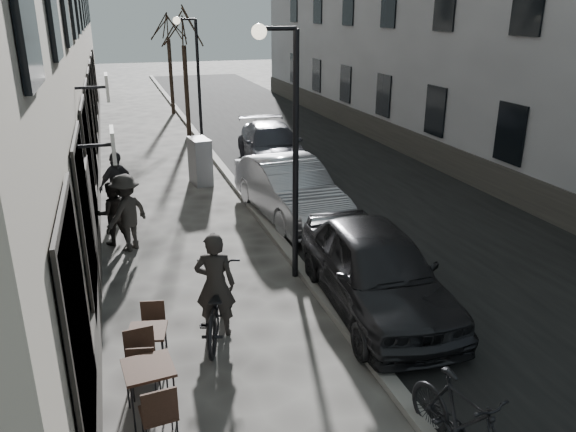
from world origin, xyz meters
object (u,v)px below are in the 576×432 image
utility_cabinet (200,161)px  streetlamp_near (287,129)px  tree_far (167,24)px  bicycle (216,304)px  pedestrian_near (112,213)px  pedestrian_far (117,186)px  moped (462,421)px  car_far (272,145)px  streetlamp_far (194,70)px  tree_near (183,27)px  car_mid (290,189)px  car_near (376,269)px  bistro_set_c (148,346)px  pedestrian_mid (127,213)px  bistro_set_b (150,386)px

utility_cabinet → streetlamp_near: bearing=-92.5°
tree_far → bicycle: tree_far is taller
pedestrian_near → pedestrian_far: bearing=-106.5°
moped → car_far: bearing=72.7°
streetlamp_far → moped: bearing=-88.3°
tree_near → car_mid: bearing=-84.5°
tree_far → car_near: size_ratio=1.21×
streetlamp_near → tree_near: (0.07, 15.00, 1.50)m
bistro_set_c → pedestrian_near: bearing=105.9°
streetlamp_far → pedestrian_far: (-3.25, -7.31, -2.23)m
bistro_set_c → car_mid: size_ratio=0.31×
pedestrian_near → moped: bearing=104.4°
bistro_set_c → moped: 4.69m
utility_cabinet → moped: utility_cabinet is taller
utility_cabinet → pedestrian_near: (-2.80, -4.37, 0.03)m
bistro_set_c → pedestrian_near: pedestrian_near is taller
car_near → car_far: car_near is taller
bistro_set_c → car_near: size_ratio=0.31×
pedestrian_mid → car_far: (5.32, 6.40, -0.19)m
tree_far → car_far: (2.14, -12.08, -3.94)m
pedestrian_mid → car_far: bearing=-171.7°
bicycle → car_near: size_ratio=0.46×
pedestrian_near → car_far: pedestrian_near is taller
moped → car_near: bearing=69.7°
bistro_set_b → utility_cabinet: size_ratio=1.10×
tree_far → moped: size_ratio=3.08×
tree_near → pedestrian_near: (-3.50, -12.01, -3.89)m
streetlamp_far → car_far: 4.51m
car_near → moped: (-0.65, -3.78, -0.25)m
bistro_set_b → pedestrian_mid: (-0.02, 6.08, 0.43)m
pedestrian_near → car_near: car_near is taller
moped → bistro_set_c: bearing=128.7°
streetlamp_far → car_far: size_ratio=1.02×
streetlamp_near → car_near: size_ratio=1.08×
bistro_set_c → car_near: car_near is taller
bistro_set_b → bistro_set_c: size_ratio=1.12×
tree_far → pedestrian_far: bearing=-101.5°
streetlamp_far → tree_near: tree_near is taller
streetlamp_near → car_mid: bearing=71.6°
pedestrian_far → car_mid: 4.58m
bistro_set_b → pedestrian_far: bearing=85.4°
streetlamp_far → tree_far: bearing=89.5°
pedestrian_near → car_near: size_ratio=0.33×
streetlamp_near → pedestrian_far: 6.12m
pedestrian_near → car_mid: bearing=176.0°
pedestrian_far → pedestrian_mid: bearing=-122.9°
pedestrian_near → streetlamp_far: bearing=-121.4°
streetlamp_near → moped: bearing=-84.6°
streetlamp_near → bistro_set_b: bearing=-131.0°
pedestrian_mid → car_near: bearing=93.1°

